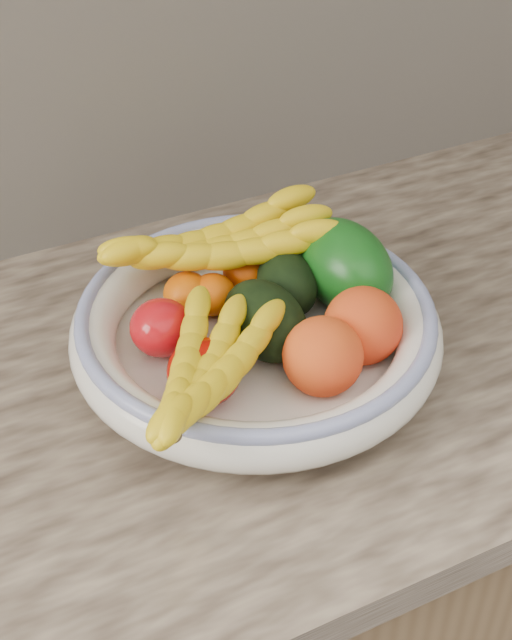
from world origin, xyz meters
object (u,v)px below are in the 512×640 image
object	(u,v)px
green_mango	(344,265)
banana_bunch_back	(219,250)
fruit_bowl	(256,329)
banana_bunch_front	(205,377)

from	to	relation	value
green_mango	banana_bunch_back	bearing A→B (deg)	143.06
fruit_bowl	green_mango	world-z (taller)	green_mango
green_mango	banana_bunch_front	world-z (taller)	green_mango
green_mango	banana_bunch_back	distance (m)	0.14
banana_bunch_front	banana_bunch_back	bearing A→B (deg)	14.12
banana_bunch_back	banana_bunch_front	distance (m)	0.20
green_mango	banana_bunch_front	xyz separation A→B (m)	(-0.21, -0.11, 0.01)
green_mango	banana_bunch_front	size ratio (longest dim) A/B	0.54
green_mango	fruit_bowl	bearing A→B (deg)	-173.51
fruit_bowl	banana_bunch_front	size ratio (longest dim) A/B	1.56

